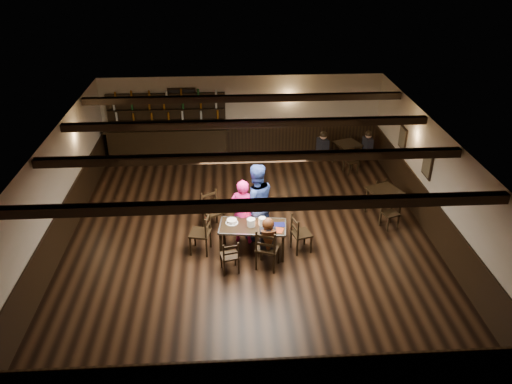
{
  "coord_description": "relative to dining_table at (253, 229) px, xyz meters",
  "views": [
    {
      "loc": [
        -0.48,
        -10.47,
        6.89
      ],
      "look_at": [
        0.17,
        0.2,
        1.13
      ],
      "focal_mm": 35.0,
      "sensor_mm": 36.0,
      "label": 1
    }
  ],
  "objects": [
    {
      "name": "chair_near_left",
      "position": [
        -0.53,
        -0.74,
        -0.19
      ],
      "size": [
        0.45,
        0.44,
        0.82
      ],
      "color": "black",
      "rests_on": "ground"
    },
    {
      "name": "dining_table",
      "position": [
        0.0,
        0.0,
        0.0
      ],
      "size": [
        1.62,
        0.95,
        0.75
      ],
      "color": "black",
      "rests_on": "ground"
    },
    {
      "name": "room_shell",
      "position": [
        -0.02,
        0.77,
        1.08
      ],
      "size": [
        9.02,
        10.02,
        2.71
      ],
      "color": "beige",
      "rests_on": "ground"
    },
    {
      "name": "chair_far_pushed",
      "position": [
        -0.98,
        1.19,
        -0.08
      ],
      "size": [
        0.63,
        0.62,
        1.01
      ],
      "color": "black",
      "rests_on": "ground"
    },
    {
      "name": "chair_end_right",
      "position": [
        1.07,
        0.01,
        -0.12
      ],
      "size": [
        0.52,
        0.53,
        0.94
      ],
      "color": "black",
      "rests_on": "ground"
    },
    {
      "name": "plate_stack_a",
      "position": [
        -0.04,
        -0.0,
        0.17
      ],
      "size": [
        0.19,
        0.19,
        0.18
      ],
      "primitive_type": "cylinder",
      "color": "white",
      "rests_on": "dining_table"
    },
    {
      "name": "bg_patron_right",
      "position": [
        3.86,
        4.51,
        0.18
      ],
      "size": [
        0.28,
        0.4,
        0.77
      ],
      "color": "black",
      "rests_on": "ground"
    },
    {
      "name": "menu_red",
      "position": [
        0.52,
        -0.21,
        0.09
      ],
      "size": [
        0.39,
        0.33,
        0.0
      ],
      "primitive_type": "cube",
      "rotation": [
        0.0,
        0.0,
        -0.37
      ],
      "color": "maroon",
      "rests_on": "dining_table"
    },
    {
      "name": "ground",
      "position": [
        -0.03,
        0.73,
        -0.67
      ],
      "size": [
        10.0,
        10.0,
        0.0
      ],
      "primitive_type": "plane",
      "color": "black",
      "rests_on": "ground"
    },
    {
      "name": "seated_person",
      "position": [
        0.31,
        -0.59,
        0.18
      ],
      "size": [
        0.35,
        0.53,
        0.86
      ],
      "color": "black",
      "rests_on": "ground"
    },
    {
      "name": "man_blue",
      "position": [
        0.11,
        0.69,
        0.32
      ],
      "size": [
        1.1,
        0.95,
        1.97
      ],
      "primitive_type": "imported",
      "rotation": [
        0.0,
        0.0,
        3.37
      ],
      "color": "navy",
      "rests_on": "ground"
    },
    {
      "name": "menu_blue",
      "position": [
        0.61,
        0.01,
        0.09
      ],
      "size": [
        0.3,
        0.22,
        0.0
      ],
      "primitive_type": "cube",
      "rotation": [
        0.0,
        0.0,
        -0.04
      ],
      "color": "#0D0E42",
      "rests_on": "dining_table"
    },
    {
      "name": "tea_light",
      "position": [
        0.03,
        0.11,
        0.11
      ],
      "size": [
        0.05,
        0.05,
        0.06
      ],
      "color": "#A5A8AD",
      "rests_on": "dining_table"
    },
    {
      "name": "pepper_shaker",
      "position": [
        0.43,
        -0.08,
        0.14
      ],
      "size": [
        0.04,
        0.04,
        0.1
      ],
      "primitive_type": "cylinder",
      "color": "#A5A8AD",
      "rests_on": "dining_table"
    },
    {
      "name": "cake",
      "position": [
        -0.48,
        0.14,
        0.12
      ],
      "size": [
        0.29,
        0.29,
        0.09
      ],
      "color": "white",
      "rests_on": "dining_table"
    },
    {
      "name": "back_table_b",
      "position": [
        3.29,
        4.73,
        -0.03
      ],
      "size": [
        0.94,
        0.94,
        0.75
      ],
      "color": "black",
      "rests_on": "ground"
    },
    {
      "name": "chair_near_right",
      "position": [
        0.27,
        -0.65,
        -0.07
      ],
      "size": [
        0.61,
        0.6,
        1.03
      ],
      "color": "black",
      "rests_on": "ground"
    },
    {
      "name": "plate_stack_b",
      "position": [
        0.22,
        0.02,
        0.18
      ],
      "size": [
        0.16,
        0.16,
        0.19
      ],
      "primitive_type": "cylinder",
      "color": "white",
      "rests_on": "dining_table"
    },
    {
      "name": "drink_glass",
      "position": [
        0.3,
        0.1,
        0.14
      ],
      "size": [
        0.07,
        0.07,
        0.1
      ],
      "primitive_type": "cylinder",
      "color": "silver",
      "rests_on": "dining_table"
    },
    {
      "name": "woman_pink",
      "position": [
        -0.2,
        0.51,
        0.17
      ],
      "size": [
        0.7,
        0.56,
        1.67
      ],
      "primitive_type": "imported",
      "rotation": [
        0.0,
        0.0,
        2.85
      ],
      "color": "#F0278B",
      "rests_on": "ground"
    },
    {
      "name": "bar_counter",
      "position": [
        -2.45,
        5.45,
        0.06
      ],
      "size": [
        3.95,
        0.7,
        2.2
      ],
      "color": "black",
      "rests_on": "ground"
    },
    {
      "name": "back_table_a",
      "position": [
        3.55,
        1.54,
        -0.02
      ],
      "size": [
        0.99,
        0.99,
        0.75
      ],
      "color": "black",
      "rests_on": "ground"
    },
    {
      "name": "salt_shaker",
      "position": [
        0.3,
        -0.15,
        0.13
      ],
      "size": [
        0.04,
        0.04,
        0.1
      ],
      "primitive_type": "cylinder",
      "color": "silver",
      "rests_on": "dining_table"
    },
    {
      "name": "chair_end_left",
      "position": [
        -1.14,
        0.11,
        -0.07
      ],
      "size": [
        0.54,
        0.56,
        1.02
      ],
      "color": "black",
      "rests_on": "ground"
    },
    {
      "name": "bg_patron_left",
      "position": [
        2.42,
        4.42,
        0.21
      ],
      "size": [
        0.36,
        0.45,
        0.82
      ],
      "color": "black",
      "rests_on": "ground"
    }
  ]
}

